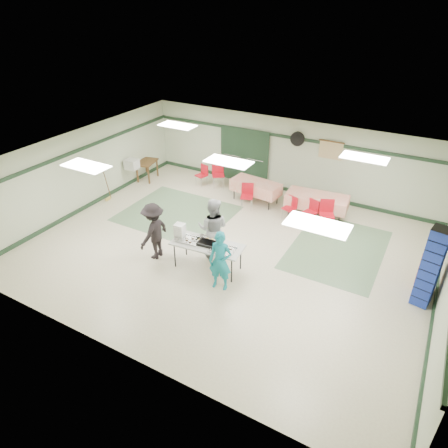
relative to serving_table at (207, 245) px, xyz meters
The scene contains 40 objects.
floor 1.31m from the serving_table, 88.73° to the left, with size 11.00×11.00×0.00m, color beige.
ceiling 2.27m from the serving_table, 88.73° to the left, with size 11.00×11.00×0.00m, color silver.
wall_back 5.64m from the serving_table, 89.75° to the left, with size 11.00×11.00×0.00m, color #B6C1A5.
wall_front 3.46m from the serving_table, 89.59° to the right, with size 11.00×11.00×0.00m, color #B6C1A5.
wall_left 5.62m from the serving_table, 168.64° to the left, with size 9.00×9.00×0.00m, color #B6C1A5.
trim_back 5.73m from the serving_table, 89.75° to the left, with size 11.00×0.06×0.10m, color #1C3421.
baseboard_back 5.61m from the serving_table, 89.75° to the left, with size 11.00×0.06×0.12m, color #1C3421.
trim_left 5.71m from the serving_table, 168.58° to the left, with size 9.00×0.06×0.10m, color #1C3421.
baseboard_left 5.59m from the serving_table, 168.58° to the left, with size 9.00×0.06×0.12m, color #1C3421.
baseboard_right 5.64m from the serving_table, 11.32° to the left, with size 9.00×0.06×0.12m, color #1C3421.
green_patch_a 3.32m from the serving_table, 139.69° to the left, with size 3.50×3.00×0.01m, color slate.
green_patch_b 3.90m from the serving_table, 42.63° to the left, with size 2.50×3.50×0.01m, color slate.
double_door_left 5.96m from the serving_table, 111.44° to the left, with size 0.90×0.06×2.10m, color #969996.
double_door_right 5.68m from the serving_table, 102.47° to the left, with size 0.90×0.06×2.10m, color #969996.
door_frame 5.79m from the serving_table, 107.17° to the left, with size 2.00×0.03×2.15m, color #1C3421.
wall_fan 5.71m from the serving_table, 86.65° to the left, with size 0.50×0.50×0.10m, color black.
scroll_banner 5.86m from the serving_table, 74.61° to the left, with size 0.80×0.02×0.60m, color tan.
serving_table is the anchor object (origin of this frame).
sheet_tray_right 0.50m from the serving_table, ahead, with size 0.61×0.46×0.02m, color silver.
sheet_tray_mid 0.20m from the serving_table, 127.90° to the left, with size 0.54×0.41×0.02m, color silver.
sheet_tray_left 0.52m from the serving_table, behind, with size 0.58×0.44×0.02m, color silver.
baking_pan 0.09m from the serving_table, 40.36° to the right, with size 0.51×0.32×0.08m, color black.
foam_box_stack 0.89m from the serving_table, behind, with size 0.26×0.24×0.36m, color white.
volunteer_teal 0.88m from the serving_table, 37.52° to the right, with size 0.58×0.38×1.59m, color teal.
volunteer_grey 0.62m from the serving_table, 105.73° to the left, with size 0.86×0.67×1.78m, color #98999E.
volunteer_dark 1.57m from the serving_table, behind, with size 1.07×0.61×1.65m, color black.
dining_table_a 4.52m from the serving_table, 68.96° to the left, with size 2.04×1.06×0.77m.
dining_table_b 4.26m from the serving_table, 97.81° to the left, with size 1.80×0.96×0.77m.
chair_a 4.00m from the serving_table, 65.70° to the left, with size 0.49×0.49×0.83m.
chair_b 3.77m from the serving_table, 75.38° to the left, with size 0.46×0.46×0.78m.
chair_c 4.22m from the serving_table, 59.83° to the left, with size 0.58×0.58×0.94m.
chair_d 3.70m from the serving_table, 99.84° to the left, with size 0.53×0.53×0.88m.
chair_loose_a 5.26m from the serving_table, 116.89° to the left, with size 0.61×0.61×0.95m.
chair_loose_b 5.37m from the serving_table, 123.15° to the left, with size 0.47×0.47×0.81m.
crate_stack_blue_a 5.34m from the serving_table, 13.92° to the left, with size 0.40×0.40×2.07m, color #1B3DA4.
crate_stack_red 5.49m from the serving_table, 19.42° to the left, with size 0.37×0.37×0.96m, color maroon.
crate_stack_blue_b 5.43m from the serving_table, 17.70° to the left, with size 0.38×0.38×1.74m, color #1B3DA4.
printer_table 6.43m from the serving_table, 142.88° to the left, with size 0.80×1.05×0.74m.
office_printer 5.97m from the serving_table, 149.26° to the left, with size 0.45×0.40×0.36m, color beige.
broom 5.50m from the serving_table, 161.31° to the left, with size 0.03×0.03×1.25m, color brown.
Camera 1 is at (4.62, -8.51, 6.49)m, focal length 32.00 mm.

